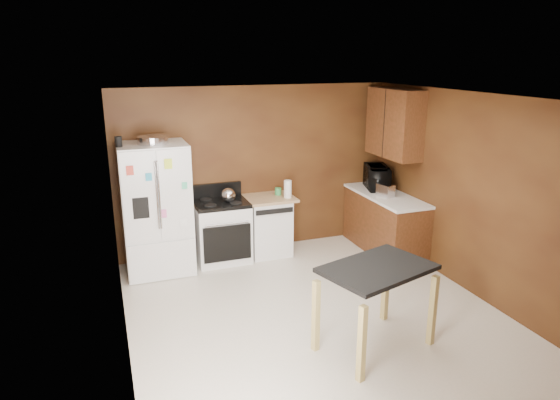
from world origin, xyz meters
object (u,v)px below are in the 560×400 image
paper_towel (288,189)px  island (377,280)px  refrigerator (156,209)px  dishwasher (268,225)px  gas_range (222,230)px  kettle (228,195)px  toaster (385,190)px  microwave (377,178)px  roasting_pan (153,140)px  green_canister (278,191)px  pen_cup (118,142)px

paper_towel → island: paper_towel is taller
refrigerator → dishwasher: 1.69m
gas_range → island: bearing=-71.2°
kettle → island: bearing=-72.7°
toaster → dishwasher: toaster is taller
kettle → microwave: 2.38m
roasting_pan → toaster: size_ratio=1.63×
dishwasher → island: bearing=-85.5°
green_canister → dishwasher: 0.53m
kettle → green_canister: 0.83m
toaster → gas_range: (-2.37, 0.56, -0.53)m
pen_cup → kettle: 1.67m
toaster → microwave: 0.47m
green_canister → toaster: toaster is taller
pen_cup → paper_towel: bearing=1.6°
toaster → gas_range: size_ratio=0.23×
toaster → refrigerator: size_ratio=0.14×
pen_cup → microwave: pen_cup is taller
toaster → refrigerator: refrigerator is taller
dishwasher → pen_cup: bearing=-174.7°
refrigerator → island: (1.85, -2.71, -0.15)m
roasting_pan → kettle: roasting_pan is taller
pen_cup → microwave: (3.80, 0.06, -0.81)m
island → gas_range: bearing=108.8°
microwave → dishwasher: microwave is taller
microwave → refrigerator: refrigerator is taller
paper_towel → refrigerator: 1.91m
microwave → refrigerator: 3.39m
island → roasting_pan: bearing=124.2°
kettle → roasting_pan: bearing=-179.2°
refrigerator → dishwasher: refrigerator is taller
gas_range → dishwasher: (0.72, 0.02, -0.01)m
pen_cup → gas_range: bearing=7.1°
roasting_pan → island: 3.44m
roasting_pan → dishwasher: 2.14m
pen_cup → refrigerator: size_ratio=0.07×
paper_towel → roasting_pan: bearing=179.3°
microwave → dishwasher: 1.87m
pen_cup → paper_towel: (2.31, 0.07, -0.85)m
microwave → island: bearing=167.1°
microwave → gas_range: 2.55m
microwave → refrigerator: bearing=106.3°
refrigerator → microwave: bearing=-0.8°
toaster → green_canister: bearing=142.4°
roasting_pan → green_canister: bearing=5.2°
refrigerator → dishwasher: size_ratio=2.02×
kettle → toaster: kettle is taller
toaster → microwave: microwave is taller
roasting_pan → island: size_ratio=0.32×
kettle → gas_range: 0.55m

